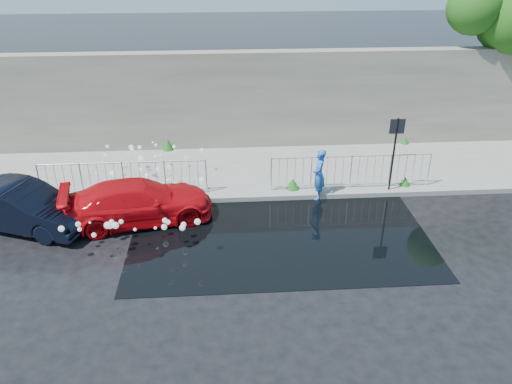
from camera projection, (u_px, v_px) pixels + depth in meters
ground at (264, 255)px, 12.73m from camera, size 90.00×90.00×0.00m
pavement at (252, 170)px, 17.12m from camera, size 30.00×4.00×0.15m
curb at (256, 197)px, 15.35m from camera, size 30.00×0.25×0.16m
retaining_wall at (248, 100)px, 18.23m from camera, size 30.00×0.60×3.50m
puddle at (279, 233)px, 13.64m from camera, size 8.00×5.00×0.01m
sign_post at (395, 143)px, 14.94m from camera, size 0.45×0.06×2.50m
railing_left at (123, 177)px, 15.11m from camera, size 5.05×0.05×1.10m
railing_right at (351, 171)px, 15.54m from camera, size 5.05×0.05×1.10m
weeds at (235, 169)px, 16.62m from camera, size 12.17×3.93×0.43m
water_spray at (138, 192)px, 14.54m from camera, size 3.59×5.50×1.11m
red_car at (139, 202)px, 14.01m from camera, size 4.37×2.45×1.20m
dark_car at (22, 207)px, 13.67m from camera, size 4.12×2.64×1.28m
person at (319, 174)px, 15.13m from camera, size 0.48×0.64×1.61m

